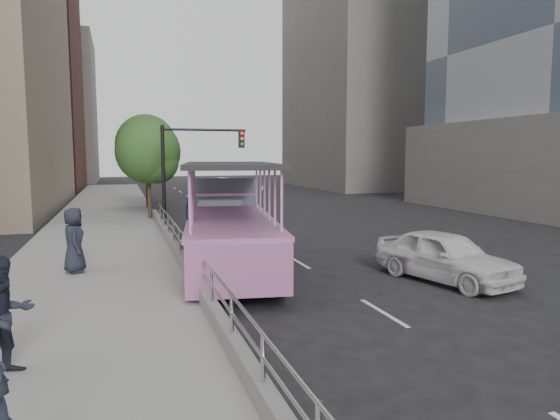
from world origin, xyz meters
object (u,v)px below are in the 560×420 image
object	(u,v)px
car	(445,256)
traffic_signal	(188,161)
pedestrian_far	(74,240)
street_tree_far	(148,147)
duck_boat	(228,227)
pedestrian_mid	(5,316)
parking_sign	(188,226)
street_tree_near	(150,154)

from	to	relation	value
car	traffic_signal	size ratio (longest dim) A/B	0.86
pedestrian_far	street_tree_far	world-z (taller)	street_tree_far
car	pedestrian_far	distance (m)	11.00
street_tree_far	duck_boat	bearing A→B (deg)	-84.62
pedestrian_mid	parking_sign	xyz separation A→B (m)	(3.71, 6.80, 0.34)
pedestrian_far	street_tree_near	bearing A→B (deg)	-19.96
duck_boat	street_tree_far	size ratio (longest dim) A/B	1.68
parking_sign	traffic_signal	world-z (taller)	traffic_signal
car	pedestrian_mid	bearing A→B (deg)	-175.40
parking_sign	street_tree_near	world-z (taller)	street_tree_near
duck_boat	parking_sign	distance (m)	2.02
duck_boat	street_tree_far	bearing A→B (deg)	95.38
traffic_signal	street_tree_near	bearing A→B (deg)	114.98
pedestrian_mid	pedestrian_far	bearing A→B (deg)	47.79
pedestrian_mid	pedestrian_far	distance (m)	7.17
traffic_signal	pedestrian_far	bearing A→B (deg)	-116.44
duck_boat	parking_sign	size ratio (longest dim) A/B	4.35
car	traffic_signal	bearing A→B (deg)	100.52
pedestrian_mid	traffic_signal	bearing A→B (deg)	34.24
car	street_tree_near	size ratio (longest dim) A/B	0.78
traffic_signal	street_tree_far	bearing A→B (deg)	98.43
car	street_tree_near	distance (m)	17.77
car	traffic_signal	distance (m)	13.99
traffic_signal	street_tree_near	distance (m)	3.80
pedestrian_far	parking_sign	distance (m)	3.32
street_tree_far	parking_sign	bearing A→B (deg)	-89.61
duck_boat	car	world-z (taller)	duck_boat
street_tree_far	traffic_signal	bearing A→B (deg)	-81.57
pedestrian_far	street_tree_near	xyz separation A→B (m)	(2.95, 12.58, 2.55)
pedestrian_far	street_tree_far	bearing A→B (deg)	-16.38
car	parking_sign	world-z (taller)	parking_sign
traffic_signal	street_tree_far	size ratio (longest dim) A/B	0.81
parking_sign	street_tree_far	size ratio (longest dim) A/B	0.39
parking_sign	street_tree_near	xyz separation A→B (m)	(-0.33, 12.93, 2.23)
pedestrian_far	street_tree_far	distance (m)	19.09
pedestrian_mid	pedestrian_far	world-z (taller)	pedestrian_far
street_tree_far	pedestrian_far	bearing A→B (deg)	-99.63
car	pedestrian_mid	size ratio (longest dim) A/B	2.35
car	parking_sign	bearing A→B (deg)	143.18
pedestrian_mid	street_tree_far	size ratio (longest dim) A/B	0.30
duck_boat	pedestrian_mid	size ratio (longest dim) A/B	5.69
traffic_signal	duck_boat	bearing A→B (deg)	-88.16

